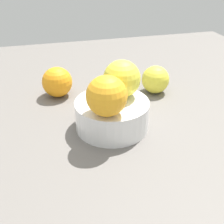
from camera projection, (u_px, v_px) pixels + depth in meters
ground_plane at (112, 131)px, 52.05cm from camera, size 110.00×110.00×2.00cm
fruit_bowl at (112, 115)px, 50.29cm from camera, size 13.13×13.13×5.18cm
orange_in_bowl_0 at (122, 79)px, 49.21cm from camera, size 6.63×6.63×6.63cm
orange_in_bowl_1 at (107, 96)px, 43.64cm from camera, size 6.57×6.57×6.57cm
orange_loose_0 at (57, 82)px, 60.66cm from camera, size 6.50×6.50×6.50cm
orange_loose_1 at (155, 80)px, 62.29cm from camera, size 6.08×6.08×6.08cm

